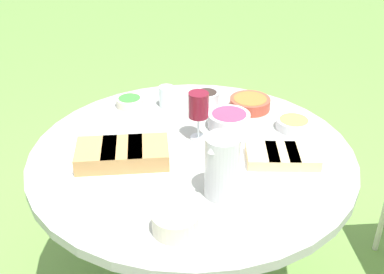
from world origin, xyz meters
The scene contains 12 objects.
dining_table centered at (0.00, 0.00, 0.59)m, with size 1.15×1.15×0.72m.
water_pitcher centered at (0.11, 0.24, 0.82)m, with size 0.11×0.11×0.20m.
wine_glass centered at (-0.08, -0.05, 0.85)m, with size 0.07×0.07×0.19m.
platter_bread_main centered at (0.23, -0.10, 0.76)m, with size 0.45×0.44×0.08m.
platter_charcuterie centered at (-0.15, 0.28, 0.75)m, with size 0.36×0.36×0.06m.
bowl_fries centered at (-0.39, 0.16, 0.74)m, with size 0.13×0.13×0.04m.
bowl_salad centered at (-0.08, -0.44, 0.74)m, with size 0.11×0.11×0.04m.
bowl_olives centered at (-0.31, -0.22, 0.75)m, with size 0.10×0.10×0.06m.
bowl_dip_red centered at (-0.23, -0.02, 0.75)m, with size 0.16×0.16×0.06m.
bowl_dip_cream centered at (0.33, 0.25, 0.75)m, with size 0.13×0.13×0.06m.
bowl_roasted_veg centered at (-0.40, -0.06, 0.75)m, with size 0.17×0.17×0.05m.
cup_water_near centered at (-0.18, -0.33, 0.76)m, with size 0.06×0.06×0.09m.
Camera 1 is at (1.04, 1.00, 1.63)m, focal length 45.00 mm.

